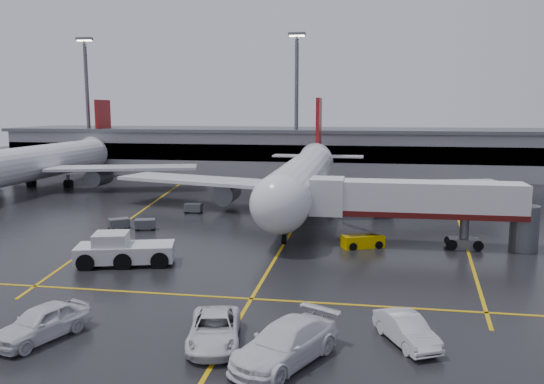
# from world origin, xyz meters

# --- Properties ---
(ground) EXTENTS (220.00, 220.00, 0.00)m
(ground) POSITION_xyz_m (0.00, 0.00, 0.00)
(ground) COLOR black
(ground) RESTS_ON ground
(apron_line_centre) EXTENTS (0.25, 90.00, 0.02)m
(apron_line_centre) POSITION_xyz_m (0.00, 0.00, 0.01)
(apron_line_centre) COLOR gold
(apron_line_centre) RESTS_ON ground
(apron_line_stop) EXTENTS (60.00, 0.25, 0.02)m
(apron_line_stop) POSITION_xyz_m (0.00, -22.00, 0.01)
(apron_line_stop) COLOR gold
(apron_line_stop) RESTS_ON ground
(apron_line_left) EXTENTS (9.99, 69.35, 0.02)m
(apron_line_left) POSITION_xyz_m (-20.00, 10.00, 0.01)
(apron_line_left) COLOR gold
(apron_line_left) RESTS_ON ground
(apron_line_right) EXTENTS (7.57, 69.64, 0.02)m
(apron_line_right) POSITION_xyz_m (18.00, 10.00, 0.01)
(apron_line_right) COLOR gold
(apron_line_right) RESTS_ON ground
(terminal) EXTENTS (122.00, 19.00, 8.60)m
(terminal) POSITION_xyz_m (0.00, 47.93, 4.32)
(terminal) COLOR gray
(terminal) RESTS_ON ground
(light_mast_left) EXTENTS (3.00, 1.20, 25.45)m
(light_mast_left) POSITION_xyz_m (-45.00, 42.00, 14.47)
(light_mast_left) COLOR #595B60
(light_mast_left) RESTS_ON ground
(light_mast_mid) EXTENTS (3.00, 1.20, 25.45)m
(light_mast_mid) POSITION_xyz_m (-5.00, 42.00, 14.47)
(light_mast_mid) COLOR #595B60
(light_mast_mid) RESTS_ON ground
(main_airliner) EXTENTS (48.80, 45.60, 14.10)m
(main_airliner) POSITION_xyz_m (0.00, 9.70, 4.21)
(main_airliner) COLOR silver
(main_airliner) RESTS_ON ground
(second_airliner) EXTENTS (48.80, 45.60, 14.10)m
(second_airliner) POSITION_xyz_m (-42.00, 21.70, 4.21)
(second_airliner) COLOR silver
(second_airliner) RESTS_ON ground
(jet_bridge) EXTENTS (19.90, 3.40, 6.05)m
(jet_bridge) POSITION_xyz_m (11.87, -6.00, 3.93)
(jet_bridge) COLOR silver
(jet_bridge) RESTS_ON ground
(pushback_tractor) EXTENTS (8.09, 4.99, 2.70)m
(pushback_tractor) POSITION_xyz_m (-11.73, -15.87, 1.08)
(pushback_tractor) COLOR silver
(pushback_tractor) RESTS_ON ground
(belt_loader) EXTENTS (4.01, 2.92, 2.34)m
(belt_loader) POSITION_xyz_m (7.12, -7.20, 0.58)
(belt_loader) COLOR #D0A200
(belt_loader) RESTS_ON ground
(service_van_a) EXTENTS (3.73, 6.14, 1.59)m
(service_van_a) POSITION_xyz_m (-0.52, -29.03, 0.80)
(service_van_a) COLOR silver
(service_van_a) RESTS_ON ground
(service_van_b) EXTENTS (5.58, 7.23, 1.95)m
(service_van_b) POSITION_xyz_m (3.47, -30.48, 0.98)
(service_van_b) COLOR white
(service_van_b) RESTS_ON ground
(service_van_c) EXTENTS (3.53, 4.96, 1.55)m
(service_van_c) POSITION_xyz_m (9.47, -27.29, 0.78)
(service_van_c) COLOR silver
(service_van_c) RESTS_ON ground
(service_van_d) EXTENTS (3.96, 5.89, 1.86)m
(service_van_d) POSITION_xyz_m (-9.87, -29.96, 0.93)
(service_van_d) COLOR silver
(service_van_d) RESTS_ON ground
(baggage_cart_a) EXTENTS (2.31, 1.86, 1.12)m
(baggage_cart_a) POSITION_xyz_m (-14.91, -3.70, 0.63)
(baggage_cart_a) COLOR #595B60
(baggage_cart_a) RESTS_ON ground
(baggage_cart_b) EXTENTS (2.38, 2.24, 1.12)m
(baggage_cart_b) POSITION_xyz_m (-17.71, -3.84, 0.63)
(baggage_cart_b) COLOR #595B60
(baggage_cart_b) RESTS_ON ground
(baggage_cart_c) EXTENTS (2.08, 1.43, 1.12)m
(baggage_cart_c) POSITION_xyz_m (-12.87, 5.97, 0.63)
(baggage_cart_c) COLOR #595B60
(baggage_cart_c) RESTS_ON ground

